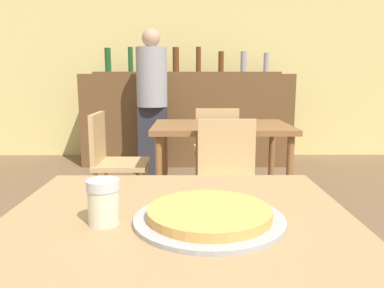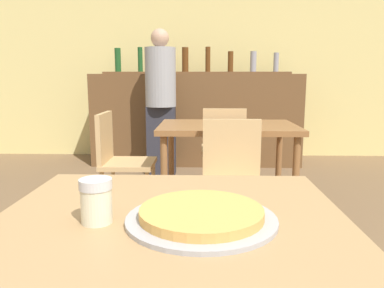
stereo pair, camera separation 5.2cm
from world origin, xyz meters
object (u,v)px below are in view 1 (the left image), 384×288
Objects in this scene: cheese_shaker at (104,202)px; person_standing at (152,98)px; chair_far_side_front at (228,174)px; chair_far_side_back at (216,145)px; chair_far_side_left at (112,157)px; pizza_tray at (209,215)px.

cheese_shaker is 0.07× the size of person_standing.
cheese_shaker is (-0.46, -1.42, 0.30)m from chair_far_side_front.
chair_far_side_left is (-0.85, -0.53, 0.00)m from chair_far_side_back.
pizza_tray is at bearing 85.52° from chair_far_side_back.
chair_far_side_back is at bearing 79.52° from cheese_shaker.
pizza_tray is 0.27m from cheese_shaker.
chair_far_side_back is 2.54m from cheese_shaker.
chair_far_side_front reaches higher than pizza_tray.
chair_far_side_left is 2.13× the size of pizza_tray.
chair_far_side_left reaches higher than pizza_tray.
person_standing is at bearing 98.12° from pizza_tray.
person_standing is at bearing -7.88° from chair_far_side_left.
cheese_shaker reaches higher than chair_far_side_front.
pizza_tray is at bearing 2.79° from cheese_shaker.
pizza_tray is at bearing -97.81° from chair_far_side_front.
person_standing is at bearing -50.79° from chair_far_side_back.
chair_far_side_back is 7.22× the size of cheese_shaker.
chair_far_side_front and chair_far_side_left have the same top height.
person_standing reaches higher than cheese_shaker.
chair_far_side_left is at bearing 147.99° from chair_far_side_front.
chair_far_side_back is 1.12m from person_standing.
chair_far_side_back reaches higher than pizza_tray.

